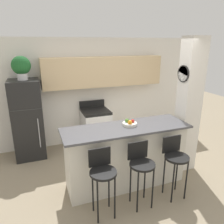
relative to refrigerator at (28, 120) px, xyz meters
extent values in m
plane|color=gray|center=(1.58, -1.66, -0.86)|extent=(14.00, 14.00, 0.00)
cube|color=white|center=(1.58, 0.37, 0.42)|extent=(5.60, 0.06, 2.55)
cube|color=tan|center=(1.79, 0.18, 0.92)|extent=(2.87, 0.32, 0.69)
cube|color=white|center=(1.51, 0.20, 0.80)|extent=(0.76, 0.28, 0.12)
cube|color=white|center=(2.90, -1.55, 0.42)|extent=(0.36, 0.32, 2.55)
cylinder|color=black|center=(2.71, -1.55, 1.05)|extent=(0.02, 0.30, 0.30)
cylinder|color=white|center=(2.70, -1.55, 1.05)|extent=(0.01, 0.26, 0.26)
cube|color=silver|center=(1.58, -1.66, -0.33)|extent=(2.05, 0.58, 1.05)
cube|color=#4C4C51|center=(1.58, -1.66, 0.21)|extent=(2.17, 0.70, 0.04)
cube|color=black|center=(0.00, 0.00, -0.27)|extent=(0.62, 0.62, 1.16)
cube|color=black|center=(0.00, 0.00, 0.58)|extent=(0.62, 0.62, 0.55)
cube|color=#333333|center=(0.00, -0.32, 0.31)|extent=(0.59, 0.01, 0.01)
cylinder|color=#B2B2B7|center=(0.20, -0.32, -0.22)|extent=(0.02, 0.02, 0.64)
cube|color=white|center=(1.51, 0.00, -0.43)|extent=(0.63, 0.65, 0.85)
cube|color=black|center=(1.51, 0.00, 0.02)|extent=(0.63, 0.65, 0.06)
cube|color=black|center=(1.51, 0.30, 0.13)|extent=(0.63, 0.04, 0.16)
cube|color=black|center=(1.51, -0.33, -0.39)|extent=(0.38, 0.01, 0.27)
cylinder|color=black|center=(0.97, -2.26, -0.14)|extent=(0.39, 0.39, 0.03)
cube|color=black|center=(0.97, -2.10, 0.02)|extent=(0.33, 0.02, 0.28)
cylinder|color=black|center=(0.84, -2.39, -0.51)|extent=(0.02, 0.02, 0.70)
cylinder|color=black|center=(1.10, -2.39, -0.51)|extent=(0.02, 0.02, 0.70)
cylinder|color=black|center=(0.84, -2.13, -0.51)|extent=(0.02, 0.02, 0.70)
cylinder|color=black|center=(1.10, -2.13, -0.51)|extent=(0.02, 0.02, 0.70)
cylinder|color=black|center=(1.58, -2.26, -0.14)|extent=(0.39, 0.39, 0.03)
cube|color=black|center=(1.58, -2.10, 0.02)|extent=(0.33, 0.02, 0.28)
cylinder|color=black|center=(1.45, -2.39, -0.51)|extent=(0.02, 0.02, 0.70)
cylinder|color=black|center=(1.70, -2.39, -0.51)|extent=(0.02, 0.02, 0.70)
cylinder|color=black|center=(1.45, -2.13, -0.51)|extent=(0.02, 0.02, 0.70)
cylinder|color=black|center=(1.70, -2.13, -0.51)|extent=(0.02, 0.02, 0.70)
cylinder|color=black|center=(2.18, -2.26, -0.14)|extent=(0.39, 0.39, 0.03)
cube|color=black|center=(2.18, -2.10, 0.02)|extent=(0.33, 0.02, 0.28)
cylinder|color=black|center=(2.06, -2.39, -0.51)|extent=(0.02, 0.02, 0.70)
cylinder|color=black|center=(2.31, -2.39, -0.51)|extent=(0.02, 0.02, 0.70)
cylinder|color=black|center=(2.06, -2.13, -0.51)|extent=(0.02, 0.02, 0.70)
cylinder|color=black|center=(2.31, -2.13, -0.51)|extent=(0.02, 0.02, 0.70)
cylinder|color=silver|center=(0.00, 0.00, 0.93)|extent=(0.20, 0.20, 0.15)
sphere|color=#1E5B28|center=(0.00, 0.00, 1.15)|extent=(0.37, 0.37, 0.37)
cylinder|color=silver|center=(1.66, -1.61, 0.26)|extent=(0.25, 0.25, 0.05)
sphere|color=red|center=(1.71, -1.61, 0.30)|extent=(0.06, 0.06, 0.06)
sphere|color=#4C7F2D|center=(1.63, -1.56, 0.31)|extent=(0.08, 0.08, 0.08)
sphere|color=orange|center=(1.64, -1.66, 0.31)|extent=(0.08, 0.08, 0.08)
camera|label=1|loc=(0.18, -4.76, 1.58)|focal=35.00mm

